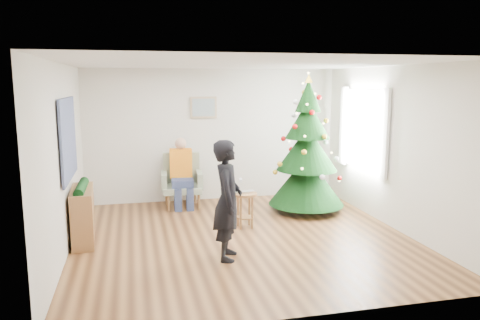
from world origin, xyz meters
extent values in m
plane|color=brown|center=(0.00, 0.00, 0.00)|extent=(5.00, 5.00, 0.00)
plane|color=white|center=(0.00, 0.00, 2.60)|extent=(5.00, 5.00, 0.00)
plane|color=silver|center=(0.00, 2.50, 1.30)|extent=(5.00, 0.00, 5.00)
plane|color=silver|center=(0.00, -2.50, 1.30)|extent=(5.00, 0.00, 5.00)
plane|color=silver|center=(-2.50, 0.00, 1.30)|extent=(0.00, 5.00, 5.00)
plane|color=silver|center=(2.50, 0.00, 1.30)|extent=(0.00, 5.00, 5.00)
cube|color=white|center=(2.47, 1.00, 1.50)|extent=(0.04, 1.30, 1.40)
cube|color=white|center=(2.44, 0.25, 1.50)|extent=(0.05, 0.25, 1.50)
cube|color=white|center=(2.44, 1.75, 1.50)|extent=(0.05, 0.25, 1.50)
cylinder|color=#3F2816|center=(1.49, 1.22, 0.16)|extent=(0.11, 0.11, 0.32)
cone|color=black|center=(1.49, 1.22, 0.58)|extent=(1.37, 1.37, 0.89)
cone|color=black|center=(1.49, 1.22, 1.16)|extent=(1.09, 1.09, 0.79)
cone|color=black|center=(1.49, 1.22, 1.68)|extent=(0.80, 0.80, 0.68)
cone|color=black|center=(1.49, 1.22, 2.11)|extent=(0.46, 0.46, 0.58)
cone|color=gold|center=(1.49, 1.22, 2.40)|extent=(0.15, 0.15, 0.15)
cylinder|color=brown|center=(0.16, 0.50, 0.55)|extent=(0.38, 0.38, 0.04)
cylinder|color=brown|center=(0.16, 0.50, 0.17)|extent=(0.29, 0.29, 0.02)
imported|color=silver|center=(0.16, 0.50, 0.59)|extent=(0.33, 0.22, 0.02)
cube|color=gray|center=(-0.70, 2.00, 0.36)|extent=(0.74, 0.70, 0.12)
cube|color=gray|center=(-0.67, 2.30, 0.70)|extent=(0.70, 0.17, 0.60)
cube|color=gray|center=(-1.02, 2.02, 0.52)|extent=(0.14, 0.55, 0.30)
cube|color=gray|center=(-0.37, 1.98, 0.52)|extent=(0.14, 0.55, 0.30)
cube|color=navy|center=(-0.70, 1.92, 0.49)|extent=(0.43, 0.45, 0.14)
cube|color=orange|center=(-0.70, 2.14, 0.82)|extent=(0.43, 0.25, 0.55)
sphere|color=tan|center=(-0.70, 2.12, 1.20)|extent=(0.22, 0.22, 0.22)
imported|color=black|center=(-0.38, -0.75, 0.80)|extent=(0.52, 0.66, 1.60)
cube|color=white|center=(-0.21, -0.78, 1.07)|extent=(0.07, 0.13, 0.04)
cube|color=brown|center=(-2.33, 0.38, 0.40)|extent=(0.35, 1.01, 0.80)
cylinder|color=black|center=(-2.33, 0.38, 0.82)|extent=(0.14, 0.90, 0.14)
cube|color=black|center=(-2.46, 0.30, 1.55)|extent=(0.03, 1.50, 1.15)
cube|color=tan|center=(-0.20, 2.47, 1.85)|extent=(0.52, 0.03, 0.42)
cube|color=gray|center=(-0.20, 2.45, 1.85)|extent=(0.44, 0.02, 0.34)
camera|label=1|loc=(-1.59, -6.63, 2.34)|focal=35.00mm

